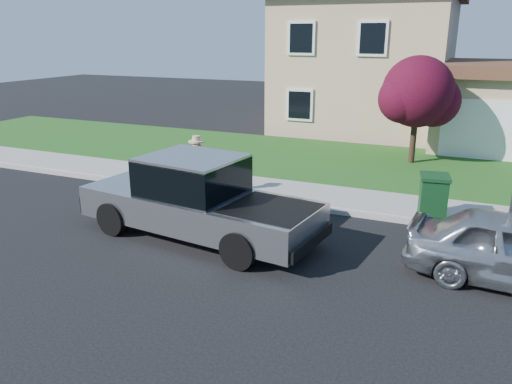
# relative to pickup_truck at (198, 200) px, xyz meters

# --- Properties ---
(ground) EXTENTS (80.00, 80.00, 0.00)m
(ground) POSITION_rel_pickup_truck_xyz_m (0.53, 0.08, -0.94)
(ground) COLOR black
(ground) RESTS_ON ground
(curb) EXTENTS (40.00, 0.20, 0.12)m
(curb) POSITION_rel_pickup_truck_xyz_m (1.53, 2.98, -0.88)
(curb) COLOR gray
(curb) RESTS_ON ground
(sidewalk) EXTENTS (40.00, 2.00, 0.15)m
(sidewalk) POSITION_rel_pickup_truck_xyz_m (1.53, 4.08, -0.86)
(sidewalk) COLOR gray
(sidewalk) RESTS_ON ground
(lawn) EXTENTS (40.00, 7.00, 0.10)m
(lawn) POSITION_rel_pickup_truck_xyz_m (1.53, 8.58, -0.89)
(lawn) COLOR #124214
(lawn) RESTS_ON ground
(house) EXTENTS (14.00, 11.30, 6.85)m
(house) POSITION_rel_pickup_truck_xyz_m (1.84, 16.46, 2.23)
(house) COLOR tan
(house) RESTS_ON ground
(pickup_truck) EXTENTS (6.33, 2.83, 2.01)m
(pickup_truck) POSITION_rel_pickup_truck_xyz_m (0.00, 0.00, 0.00)
(pickup_truck) COLOR black
(pickup_truck) RESTS_ON ground
(woman) EXTENTS (0.72, 0.56, 1.93)m
(woman) POSITION_rel_pickup_truck_xyz_m (-1.48, 2.57, -0.02)
(woman) COLOR tan
(woman) RESTS_ON ground
(ornamental_tree) EXTENTS (2.88, 2.60, 3.96)m
(ornamental_tree) POSITION_rel_pickup_truck_xyz_m (3.95, 9.41, 1.69)
(ornamental_tree) COLOR black
(ornamental_tree) RESTS_ON lawn
(trash_bin) EXTENTS (0.84, 0.93, 1.18)m
(trash_bin) POSITION_rel_pickup_truck_xyz_m (5.16, 3.18, -0.19)
(trash_bin) COLOR black
(trash_bin) RESTS_ON sidewalk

